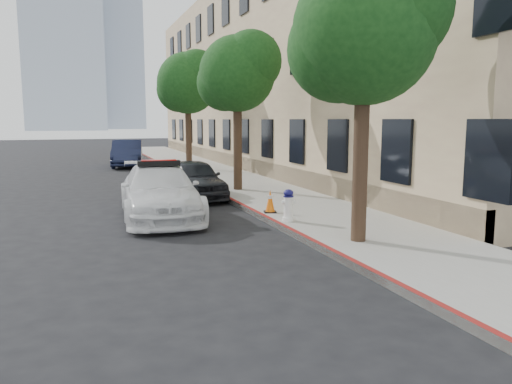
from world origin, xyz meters
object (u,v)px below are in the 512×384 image
at_px(police_car, 160,192).
at_px(traffic_cone, 270,201).
at_px(parked_car_mid, 194,179).
at_px(parked_car_far, 127,153).
at_px(fire_hydrant, 288,206).

bearing_deg(police_car, traffic_cone, -17.26).
xyz_separation_m(parked_car_mid, traffic_cone, (1.15, -3.96, -0.20)).
distance_m(parked_car_mid, traffic_cone, 4.12).
height_order(police_car, parked_car_far, police_car).
bearing_deg(fire_hydrant, parked_car_far, 107.10).
bearing_deg(parked_car_mid, traffic_cone, -75.52).
relative_size(police_car, parked_car_mid, 1.29).
bearing_deg(traffic_cone, parked_car_mid, 106.21).
bearing_deg(traffic_cone, fire_hydrant, -90.00).
height_order(police_car, fire_hydrant, police_car).
bearing_deg(parked_car_mid, fire_hydrant, -79.16).
xyz_separation_m(parked_car_mid, fire_hydrant, (1.15, -5.16, -0.12)).
bearing_deg(parked_car_far, police_car, -84.87).
relative_size(police_car, fire_hydrant, 6.34).
height_order(parked_car_far, fire_hydrant, parked_car_far).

